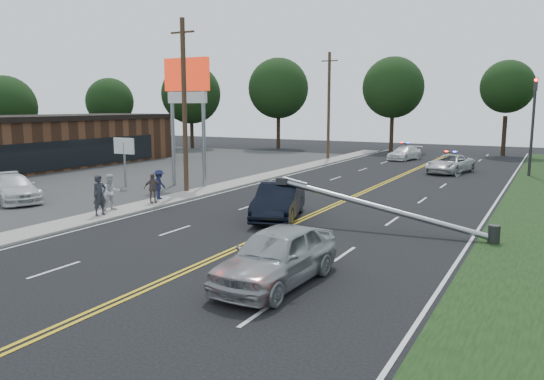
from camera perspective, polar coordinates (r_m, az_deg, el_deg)
The scene contains 26 objects.
ground at distance 17.03m, azimuth -8.98°, elevation -8.49°, with size 120.00×120.00×0.00m, color black.
parking_lot at distance 37.99m, azimuth -24.13°, elevation 0.56°, with size 25.00×60.00×0.01m, color #2D2D2D.
sidewalk at distance 29.73m, azimuth -10.28°, elevation -0.84°, with size 1.80×70.00×0.12m, color gray.
centerline_yellow at distance 25.44m, azimuth 4.73°, elevation -2.50°, with size 0.36×80.00×0.00m, color gold.
pharmacy_building at distance 46.54m, azimuth -26.47°, elevation 4.55°, with size 8.40×30.40×4.30m.
pylon_sign at distance 33.75m, azimuth -9.13°, elevation 10.48°, with size 3.20×0.35×8.00m.
small_sign at distance 34.61m, azimuth -15.62°, elevation 4.15°, with size 1.60×0.14×3.10m.
traffic_signal at distance 42.92m, azimuth 26.28°, elevation 6.95°, with size 0.28×0.41×7.05m.
fallen_streetlight at distance 22.05m, azimuth 12.70°, elevation -2.09°, with size 9.36×0.44×1.91m.
utility_pole_mid at distance 31.36m, azimuth -9.41°, elevation 8.92°, with size 1.60×0.28×10.00m.
utility_pole_far at distance 50.62m, azimuth 6.12°, elevation 9.00°, with size 1.60×0.28×10.00m.
tree_2 at distance 57.24m, azimuth -26.80°, elevation 7.98°, with size 5.95×5.95×7.95m.
tree_3 at distance 64.22m, azimuth -17.05°, elevation 9.06°, with size 5.37×5.37×8.23m.
tree_4 at distance 65.02m, azimuth -8.71°, elevation 10.16°, with size 7.07×7.07×9.99m.
tree_5 at distance 63.80m, azimuth 0.69°, elevation 10.88°, with size 7.12×7.12×10.68m.
tree_6 at distance 61.47m, azimuth 12.90°, elevation 10.69°, with size 6.78×6.78×10.48m.
tree_7 at distance 59.36m, azimuth 23.99°, elevation 10.10°, with size 5.32×5.32×9.65m.
crashed_sedan at distance 24.03m, azimuth 0.73°, elevation -1.20°, with size 1.73×4.97×1.64m, color black.
waiting_sedan at distance 15.33m, azimuth 0.51°, elevation -7.08°, with size 1.98×4.93×1.68m, color #96999D.
parked_car at distance 31.59m, azimuth -26.10°, elevation 0.15°, with size 2.00×4.92×1.43m, color silver.
emergency_a at distance 42.74m, azimuth 18.59°, elevation 2.68°, with size 2.31×5.02×1.39m, color silver.
emergency_b at distance 51.86m, azimuth 14.06°, elevation 3.86°, with size 1.78×4.39×1.27m, color white.
bystander_a at distance 25.44m, azimuth -18.05°, elevation -0.54°, with size 0.68×0.45×1.87m, color #26272E.
bystander_b at distance 26.53m, azimuth -16.90°, elevation -0.23°, with size 0.85×0.66×1.75m, color silver.
bystander_c at distance 29.06m, azimuth -12.03°, elevation 0.59°, with size 1.03×0.59×1.60m, color #1A1F42.
bystander_d at distance 27.99m, azimuth -12.74°, elevation 0.19°, with size 0.90×0.38×1.54m, color #604F4D.
Camera 1 is at (9.89, -12.88, 5.11)m, focal length 35.00 mm.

